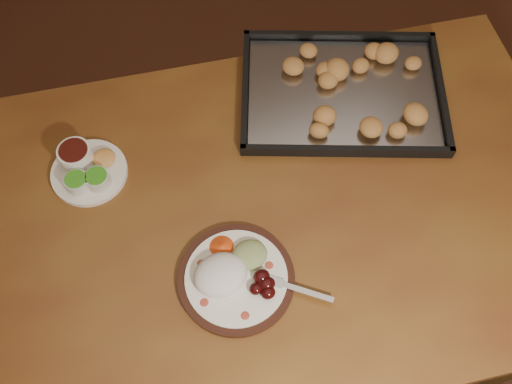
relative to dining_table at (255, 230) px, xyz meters
name	(u,v)px	position (x,y,z in m)	size (l,w,h in m)	color
ground	(288,274)	(0.15, 0.07, -0.65)	(4.00, 4.00, 0.00)	#4F2A1B
dining_table	(255,230)	(0.00, 0.00, 0.00)	(1.63, 1.15, 0.75)	brown
dinner_plate	(234,275)	(-0.10, -0.13, 0.11)	(0.29, 0.25, 0.06)	black
condiment_saucer	(86,168)	(-0.32, 0.24, 0.12)	(0.18, 0.18, 0.06)	white
baking_tray	(343,91)	(0.33, 0.22, 0.11)	(0.60, 0.54, 0.05)	black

